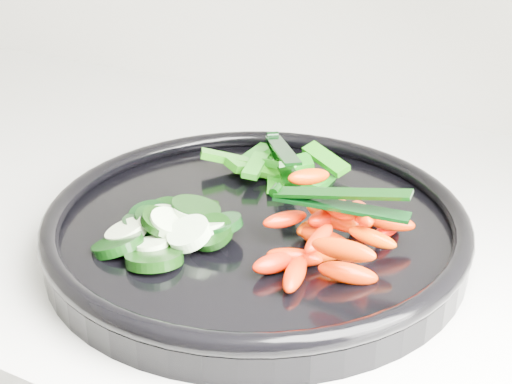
% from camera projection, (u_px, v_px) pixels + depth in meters
% --- Properties ---
extents(veggie_tray, '(0.45, 0.45, 0.04)m').
position_uv_depth(veggie_tray, '(256.00, 227.00, 0.63)').
color(veggie_tray, black).
rests_on(veggie_tray, counter).
extents(cucumber_pile, '(0.12, 0.14, 0.04)m').
position_uv_depth(cucumber_pile, '(170.00, 226.00, 0.61)').
color(cucumber_pile, black).
rests_on(cucumber_pile, veggie_tray).
extents(carrot_pile, '(0.12, 0.16, 0.05)m').
position_uv_depth(carrot_pile, '(331.00, 233.00, 0.58)').
color(carrot_pile, '#FB4300').
rests_on(carrot_pile, veggie_tray).
extents(pepper_pile, '(0.15, 0.10, 0.04)m').
position_uv_depth(pepper_pile, '(274.00, 167.00, 0.72)').
color(pepper_pile, '#116D0A').
rests_on(pepper_pile, veggie_tray).
extents(tong_carrot, '(0.11, 0.03, 0.02)m').
position_uv_depth(tong_carrot, '(337.00, 199.00, 0.56)').
color(tong_carrot, black).
rests_on(tong_carrot, carrot_pile).
extents(tong_pepper, '(0.08, 0.10, 0.02)m').
position_uv_depth(tong_pepper, '(282.00, 154.00, 0.70)').
color(tong_pepper, black).
rests_on(tong_pepper, pepper_pile).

